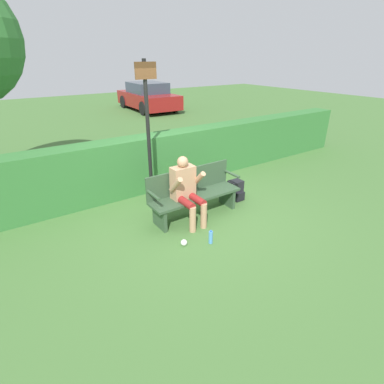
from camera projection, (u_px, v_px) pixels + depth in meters
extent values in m
plane|color=#426B33|center=(196.00, 215.00, 5.53)|extent=(40.00, 40.00, 0.00)
cube|color=#337033|center=(153.00, 162.00, 6.52)|extent=(12.00, 0.53, 1.17)
cube|color=#334C33|center=(196.00, 196.00, 5.37)|extent=(1.73, 0.46, 0.05)
cube|color=#334C33|center=(189.00, 180.00, 5.43)|extent=(1.73, 0.04, 0.45)
cube|color=#334C33|center=(160.00, 218.00, 5.07)|extent=(0.06, 0.41, 0.38)
cube|color=#334C33|center=(227.00, 197.00, 5.84)|extent=(0.06, 0.41, 0.38)
cylinder|color=#334C33|center=(153.00, 195.00, 4.84)|extent=(0.05, 0.41, 0.05)
cylinder|color=#334C33|center=(232.00, 174.00, 5.70)|extent=(0.05, 0.41, 0.05)
cube|color=tan|center=(183.00, 182.00, 5.15)|extent=(0.41, 0.22, 0.57)
sphere|color=tan|center=(183.00, 162.00, 5.00)|extent=(0.19, 0.19, 0.19)
cylinder|color=maroon|center=(185.00, 202.00, 5.03)|extent=(0.13, 0.46, 0.13)
cylinder|color=maroon|center=(196.00, 199.00, 5.14)|extent=(0.13, 0.46, 0.13)
cylinder|color=tan|center=(193.00, 219.00, 4.95)|extent=(0.11, 0.11, 0.45)
cylinder|color=tan|center=(204.00, 216.00, 5.06)|extent=(0.11, 0.11, 0.45)
cylinder|color=tan|center=(176.00, 185.00, 4.91)|extent=(0.09, 0.35, 0.35)
cylinder|color=tan|center=(198.00, 179.00, 5.14)|extent=(0.09, 0.35, 0.35)
cube|color=black|center=(235.00, 190.00, 6.11)|extent=(0.27, 0.22, 0.39)
cube|color=black|center=(240.00, 197.00, 6.04)|extent=(0.20, 0.08, 0.18)
cylinder|color=#4C8CCC|center=(211.00, 237.00, 4.68)|extent=(0.07, 0.07, 0.21)
cylinder|color=#2D66B2|center=(211.00, 231.00, 4.63)|extent=(0.04, 0.04, 0.02)
cylinder|color=black|center=(148.00, 136.00, 5.57)|extent=(0.07, 0.07, 2.65)
cube|color=brown|center=(146.00, 71.00, 5.06)|extent=(0.40, 0.02, 0.28)
cube|color=maroon|center=(148.00, 99.00, 15.93)|extent=(1.98, 4.34, 0.68)
cube|color=#333D4C|center=(147.00, 88.00, 15.68)|extent=(1.69, 2.11, 0.52)
cylinder|color=black|center=(124.00, 102.00, 16.61)|extent=(0.20, 0.66, 0.66)
cylinder|color=black|center=(152.00, 100.00, 17.47)|extent=(0.20, 0.66, 0.66)
cylinder|color=black|center=(143.00, 108.00, 14.57)|extent=(0.20, 0.66, 0.66)
cylinder|color=black|center=(175.00, 105.00, 15.43)|extent=(0.20, 0.66, 0.66)
sphere|color=silver|center=(184.00, 243.00, 4.65)|extent=(0.10, 0.10, 0.10)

